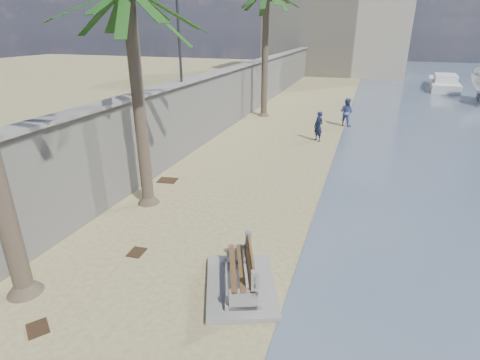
# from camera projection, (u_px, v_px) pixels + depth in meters

# --- Properties ---
(seawall) EXTENTS (0.45, 70.00, 3.50)m
(seawall) POSITION_uv_depth(u_px,v_px,m) (236.00, 95.00, 25.20)
(seawall) COLOR gray
(seawall) RESTS_ON ground_plane
(wall_cap) EXTENTS (0.80, 70.00, 0.12)m
(wall_cap) POSITION_uv_depth(u_px,v_px,m) (236.00, 67.00, 24.52)
(wall_cap) COLOR gray
(wall_cap) RESTS_ON seawall
(end_building) EXTENTS (18.00, 12.00, 14.00)m
(end_building) POSITION_uv_depth(u_px,v_px,m) (338.00, 19.00, 50.26)
(end_building) COLOR #B7AA93
(end_building) RESTS_ON ground_plane
(bench_far) EXTENTS (2.47, 2.89, 1.02)m
(bench_far) POSITION_uv_depth(u_px,v_px,m) (241.00, 273.00, 9.09)
(bench_far) COLOR gray
(bench_far) RESTS_ON ground_plane
(streetlight) EXTENTS (0.28, 0.28, 5.12)m
(streetlight) POSITION_uv_depth(u_px,v_px,m) (177.00, 11.00, 16.31)
(streetlight) COLOR #2D2D33
(streetlight) RESTS_ON wall_cap
(person_a) EXTENTS (0.83, 0.80, 1.91)m
(person_a) POSITION_uv_depth(u_px,v_px,m) (319.00, 124.00, 20.83)
(person_a) COLOR #151C3B
(person_a) RESTS_ON ground_plane
(person_b) EXTENTS (1.18, 1.06, 1.99)m
(person_b) POSITION_uv_depth(u_px,v_px,m) (346.00, 111.00, 24.07)
(person_b) COLOR #454F8E
(person_b) RESTS_ON ground_plane
(yacht_far) EXTENTS (3.21, 9.27, 1.50)m
(yacht_far) POSITION_uv_depth(u_px,v_px,m) (443.00, 85.00, 39.41)
(yacht_far) COLOR silver
(yacht_far) RESTS_ON bay_water
(debris_b) EXTENTS (0.67, 0.65, 0.03)m
(debris_b) POSITION_uv_depth(u_px,v_px,m) (38.00, 328.00, 8.00)
(debris_b) COLOR #382616
(debris_b) RESTS_ON ground_plane
(debris_c) EXTENTS (0.85, 0.73, 0.03)m
(debris_c) POSITION_uv_depth(u_px,v_px,m) (168.00, 180.00, 15.72)
(debris_c) COLOR #382616
(debris_c) RESTS_ON ground_plane
(debris_d) EXTENTS (0.45, 0.55, 0.03)m
(debris_d) POSITION_uv_depth(u_px,v_px,m) (137.00, 252.00, 10.70)
(debris_d) COLOR #382616
(debris_d) RESTS_ON ground_plane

